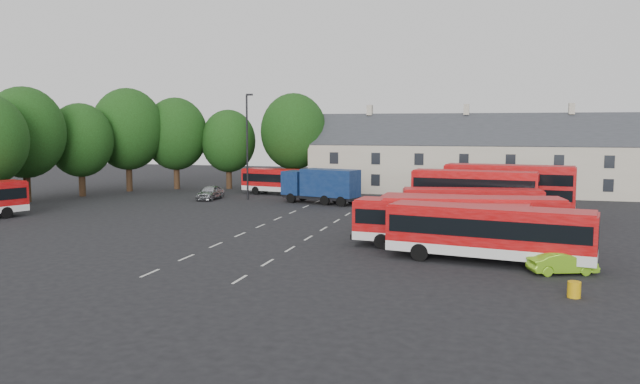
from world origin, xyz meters
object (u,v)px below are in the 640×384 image
Objects in this scene: lamppost at (247,144)px; bus_row_a at (489,229)px; bus_dd_south at (474,192)px; lime_car at (562,263)px; box_truck at (321,184)px; grit_bin at (574,290)px; silver_car at (210,192)px.

bus_row_a is at bearing -45.53° from lamppost.
bus_dd_south is 2.91× the size of lime_car.
box_truck reaches higher than lime_car.
lamppost is at bearing 166.26° from bus_dd_south.
lime_car is 38.83m from lamppost.
grit_bin is at bearing -49.17° from bus_row_a.
grit_bin is at bearing -44.63° from silver_car.
box_truck is at bearing 134.15° from bus_row_a.
lamppost reaches higher than bus_dd_south.
lime_car is (4.97, -17.77, -1.73)m from bus_dd_south.
lime_car is at bearing -14.00° from bus_row_a.
lime_car is 4.79× the size of grit_bin.
silver_car is 0.40× the size of lamppost.
bus_row_a is 3.31× the size of lime_car.
bus_row_a is at bearing -40.52° from box_truck.
grit_bin is at bearing -70.63° from bus_dd_south.
silver_car is 6.42m from lamppost.
bus_dd_south reaches higher than silver_car.
bus_row_a is 4.27m from lime_car.
bus_row_a is at bearing 120.95° from grit_bin.
bus_row_a is at bearing -78.78° from bus_dd_south.
box_truck is 1.88× the size of silver_car.
lamppost reaches higher than box_truck.
box_truck is (-14.79, 7.42, -0.38)m from bus_dd_south.
lime_car is at bearing -36.68° from box_truck.
box_truck is 9.20m from lamppost.
bus_dd_south is 1.23× the size of box_truck.
silver_car is at bearing 149.69° from bus_row_a.
grit_bin is 0.07× the size of lamppost.
bus_dd_south reaches higher than bus_row_a.
bus_row_a reaches higher than silver_car.
lamppost is (-28.03, 30.98, 5.45)m from grit_bin.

